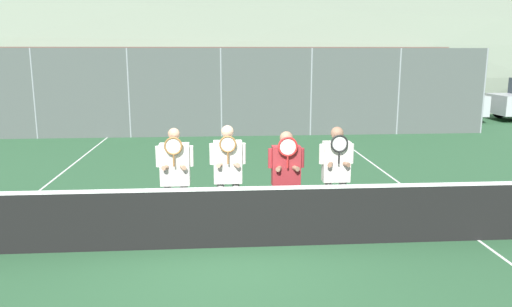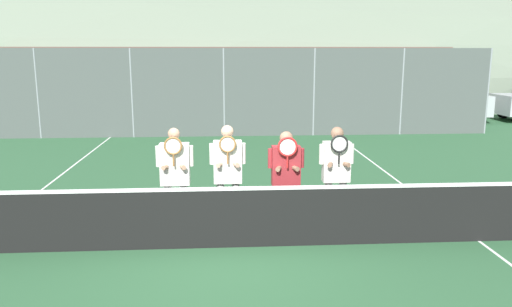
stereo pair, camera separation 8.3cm
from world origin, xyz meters
name	(u,v)px [view 1 (the left image)]	position (x,y,z in m)	size (l,w,h in m)	color
ground_plane	(228,248)	(0.00, 0.00, 0.00)	(120.00, 120.00, 0.00)	#2D5B38
hill_distant	(219,77)	(0.00, 52.95, 0.00)	(135.94, 75.52, 26.43)	slate
clubhouse_building	(223,80)	(0.14, 17.69, 1.63)	(20.40, 5.50, 3.21)	beige
fence_back	(221,93)	(0.00, 10.50, 1.57)	(19.54, 0.06, 3.14)	gray
tennis_net	(227,217)	(0.00, 0.00, 0.51)	(10.99, 0.09, 1.08)	gray
court_line_left_sideline	(30,198)	(-4.09, 3.00, 0.00)	(0.05, 16.00, 0.01)	white
court_line_right_sideline	(409,190)	(4.09, 3.00, 0.00)	(0.05, 16.00, 0.01)	white
player_leftmost	(175,173)	(-0.83, 0.61, 1.07)	(0.61, 0.34, 1.81)	white
player_center_left	(228,171)	(0.03, 0.64, 1.09)	(0.60, 0.34, 1.84)	white
player_center_right	(286,173)	(0.99, 0.59, 1.05)	(0.60, 0.34, 1.74)	#232838
player_rightmost	(336,169)	(1.86, 0.68, 1.07)	(0.59, 0.34, 1.80)	white
car_far_left	(72,103)	(-6.18, 13.80, 0.94)	(4.38, 1.92, 1.85)	slate
car_left_of_center	(196,103)	(-1.02, 13.38, 0.92)	(4.48, 1.96, 1.81)	slate
car_center	(315,102)	(4.01, 13.63, 0.89)	(4.12, 2.01, 1.73)	black
car_right_of_center	(430,100)	(9.06, 13.58, 0.95)	(4.50, 1.91, 1.88)	#B2B7BC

